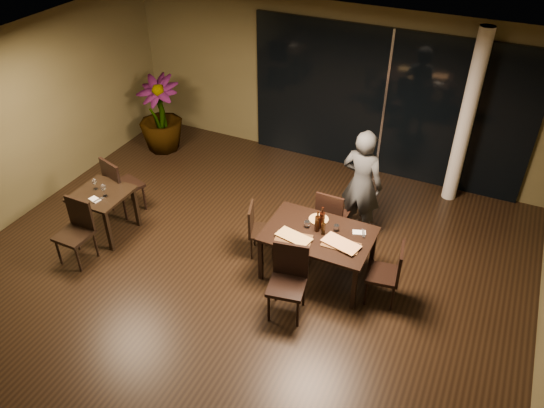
{
  "coord_description": "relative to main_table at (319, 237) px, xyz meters",
  "views": [
    {
      "loc": [
        2.86,
        -4.68,
        5.35
      ],
      "look_at": [
        0.29,
        0.77,
        1.05
      ],
      "focal_mm": 35.0,
      "sensor_mm": 36.0,
      "label": 1
    }
  ],
  "objects": [
    {
      "name": "ground",
      "position": [
        -1.0,
        -0.8,
        -0.68
      ],
      "size": [
        8.0,
        8.0,
        0.0
      ],
      "primitive_type": "plane",
      "color": "black",
      "rests_on": "ground"
    },
    {
      "name": "wall_back",
      "position": [
        -1.0,
        3.25,
        0.82
      ],
      "size": [
        8.0,
        0.1,
        3.0
      ],
      "primitive_type": "cube",
      "color": "#4E4829",
      "rests_on": "ground"
    },
    {
      "name": "ceiling",
      "position": [
        -1.0,
        -0.8,
        2.34
      ],
      "size": [
        8.0,
        8.0,
        0.04
      ],
      "primitive_type": "cube",
      "color": "silver",
      "rests_on": "wall_back"
    },
    {
      "name": "window_panel",
      "position": [
        0.0,
        3.16,
        0.67
      ],
      "size": [
        5.0,
        0.06,
        2.7
      ],
      "primitive_type": "cube",
      "color": "black",
      "rests_on": "ground"
    },
    {
      "name": "column",
      "position": [
        1.4,
        2.85,
        0.82
      ],
      "size": [
        0.24,
        0.24,
        3.0
      ],
      "primitive_type": "cylinder",
      "color": "silver",
      "rests_on": "ground"
    },
    {
      "name": "main_table",
      "position": [
        0.0,
        0.0,
        0.0
      ],
      "size": [
        1.5,
        1.0,
        0.75
      ],
      "color": "black",
      "rests_on": "ground"
    },
    {
      "name": "side_table",
      "position": [
        -3.4,
        -0.5,
        -0.05
      ],
      "size": [
        0.8,
        0.8,
        0.75
      ],
      "color": "black",
      "rests_on": "ground"
    },
    {
      "name": "chair_main_far",
      "position": [
        -0.09,
        0.78,
        -0.15
      ],
      "size": [
        0.44,
        0.44,
        0.94
      ],
      "rotation": [
        0.0,
        0.0,
        3.12
      ],
      "color": "black",
      "rests_on": "ground"
    },
    {
      "name": "chair_main_near",
      "position": [
        -0.1,
        -0.81,
        -0.11
      ],
      "size": [
        0.55,
        0.55,
        1.02
      ],
      "rotation": [
        0.0,
        0.0,
        0.18
      ],
      "color": "black",
      "rests_on": "ground"
    },
    {
      "name": "chair_main_left",
      "position": [
        -0.97,
        0.06,
        -0.19
      ],
      "size": [
        0.51,
        0.51,
        0.86
      ],
      "rotation": [
        0.0,
        0.0,
        1.9
      ],
      "color": "black",
      "rests_on": "ground"
    },
    {
      "name": "chair_main_right",
      "position": [
        1.05,
        -0.09,
        -0.15
      ],
      "size": [
        0.5,
        0.5,
        0.94
      ],
      "rotation": [
        0.0,
        0.0,
        -1.42
      ],
      "color": "black",
      "rests_on": "ground"
    },
    {
      "name": "chair_side_far",
      "position": [
        -3.49,
        0.03,
        -0.09
      ],
      "size": [
        0.6,
        0.6,
        1.04
      ],
      "rotation": [
        0.0,
        0.0,
        2.84
      ],
      "color": "black",
      "rests_on": "ground"
    },
    {
      "name": "chair_side_near",
      "position": [
        -3.34,
        -1.16,
        -0.12
      ],
      "size": [
        0.47,
        0.47,
        0.99
      ],
      "rotation": [
        0.0,
        0.0,
        -0.01
      ],
      "color": "black",
      "rests_on": "ground"
    },
    {
      "name": "diner",
      "position": [
        0.22,
        1.21,
        0.23
      ],
      "size": [
        0.67,
        0.49,
        1.81
      ],
      "primitive_type": "imported",
      "rotation": [
        0.0,
        0.0,
        3.0
      ],
      "color": "#2F3234",
      "rests_on": "ground"
    },
    {
      "name": "potted_plant",
      "position": [
        -4.16,
        2.15,
        0.08
      ],
      "size": [
        0.9,
        0.9,
        1.51
      ],
      "primitive_type": "imported",
      "rotation": [
        0.0,
        0.0,
        0.09
      ],
      "color": "#1A4F1A",
      "rests_on": "ground"
    },
    {
      "name": "pizza_board_left",
      "position": [
        -0.27,
        -0.26,
        0.08
      ],
      "size": [
        0.53,
        0.34,
        0.01
      ],
      "primitive_type": "cube",
      "rotation": [
        0.0,
        0.0,
        0.18
      ],
      "color": "#422915",
      "rests_on": "main_table"
    },
    {
      "name": "pizza_board_right",
      "position": [
        0.36,
        -0.12,
        0.08
      ],
      "size": [
        0.52,
        0.27,
        0.01
      ],
      "primitive_type": "cube",
      "rotation": [
        0.0,
        0.0,
        0.03
      ],
      "color": "#4F3119",
      "rests_on": "main_table"
    },
    {
      "name": "oblong_pizza_left",
      "position": [
        -0.27,
        -0.26,
        0.1
      ],
      "size": [
        0.5,
        0.31,
        0.02
      ],
      "primitive_type": null,
      "rotation": [
        0.0,
        0.0,
        -0.2
      ],
      "color": "maroon",
      "rests_on": "pizza_board_left"
    },
    {
      "name": "oblong_pizza_right",
      "position": [
        0.36,
        -0.12,
        0.1
      ],
      "size": [
        0.53,
        0.35,
        0.02
      ],
      "primitive_type": null,
      "rotation": [
        0.0,
        0.0,
        -0.25
      ],
      "color": "#681B09",
      "rests_on": "pizza_board_right"
    },
    {
      "name": "round_pizza",
      "position": [
        -0.11,
        0.28,
        0.08
      ],
      "size": [
        0.27,
        0.27,
        0.01
      ],
      "primitive_type": "cylinder",
      "color": "#A73412",
      "rests_on": "main_table"
    },
    {
      "name": "bottle_a",
      "position": [
        -0.05,
        0.04,
        0.24
      ],
      "size": [
        0.07,
        0.07,
        0.33
      ],
      "primitive_type": null,
      "color": "black",
      "rests_on": "main_table"
    },
    {
      "name": "bottle_b",
      "position": [
        0.06,
        0.01,
        0.2
      ],
      "size": [
        0.05,
        0.05,
        0.25
      ],
      "primitive_type": null,
      "color": "black",
      "rests_on": "main_table"
    },
    {
      "name": "bottle_c",
      "position": [
        -0.01,
        0.12,
        0.25
      ],
      "size": [
        0.08,
        0.08,
        0.35
      ],
      "primitive_type": null,
      "color": "black",
      "rests_on": "main_table"
    },
    {
      "name": "tumbler_left",
      "position": [
        -0.2,
        0.06,
        0.12
      ],
      "size": [
        0.08,
        0.08,
        0.1
      ],
      "primitive_type": "cylinder",
      "color": "white",
      "rests_on": "main_table"
    },
    {
      "name": "tumbler_right",
      "position": [
        0.2,
        0.16,
        0.12
      ],
      "size": [
        0.08,
        0.08,
        0.09
      ],
      "primitive_type": "cylinder",
      "color": "white",
      "rests_on": "main_table"
    },
    {
      "name": "napkin_near",
      "position": [
        0.51,
        -0.1,
        0.08
      ],
      "size": [
        0.2,
        0.13,
        0.01
      ],
      "primitive_type": "cube",
      "rotation": [
        0.0,
        0.0,
        -0.19
      ],
      "color": "white",
      "rests_on": "main_table"
    },
    {
      "name": "napkin_far",
      "position": [
        0.51,
        0.24,
        0.08
      ],
      "size": [
        0.2,
        0.16,
        0.01
      ],
      "primitive_type": "cube",
      "rotation": [
        0.0,
        0.0,
        0.35
      ],
      "color": "white",
      "rests_on": "main_table"
    },
    {
      "name": "wine_glass_a",
      "position": [
        -3.54,
        -0.45,
        0.16
      ],
      "size": [
        0.08,
        0.08,
        0.17
      ],
      "primitive_type": null,
      "color": "white",
      "rests_on": "side_table"
    },
    {
      "name": "wine_glass_b",
      "position": [
        -3.28,
        -0.54,
        0.17
      ],
      "size": [
        0.09,
        0.09,
        0.2
      ],
      "primitive_type": null,
      "color": "white",
      "rests_on": "side_table"
    },
    {
      "name": "side_napkin",
      "position": [
        -3.36,
        -0.69,
        0.08
      ],
      "size": [
        0.2,
        0.15,
        0.01
      ],
      "primitive_type": "cube",
      "rotation": [
        0.0,
        0.0,
        -0.24
      ],
      "color": "white",
      "rests_on": "side_table"
    }
  ]
}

